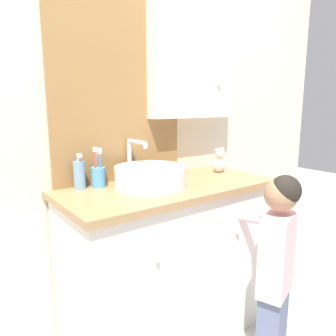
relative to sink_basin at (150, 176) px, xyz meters
name	(u,v)px	position (x,y,z in m)	size (l,w,h in m)	color
wall_back	(141,98)	(0.12, 0.26, 0.38)	(3.20, 0.18, 2.50)	beige
vanity_counter	(169,261)	(0.10, -0.02, -0.48)	(1.12, 0.53, 0.85)	silver
sink_basin	(150,176)	(0.00, 0.00, 0.00)	(0.36, 0.41, 0.22)	white
toothbrush_holder	(98,176)	(-0.21, 0.15, 0.00)	(0.07, 0.07, 0.20)	#4C93C6
soap_dispenser	(79,175)	(-0.29, 0.17, 0.02)	(0.06, 0.06, 0.17)	#6B93B2
child_figure	(276,259)	(0.38, -0.48, -0.36)	(0.24, 0.47, 0.95)	slate
teddy_bear	(219,161)	(0.53, 0.05, 0.01)	(0.08, 0.07, 0.15)	beige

